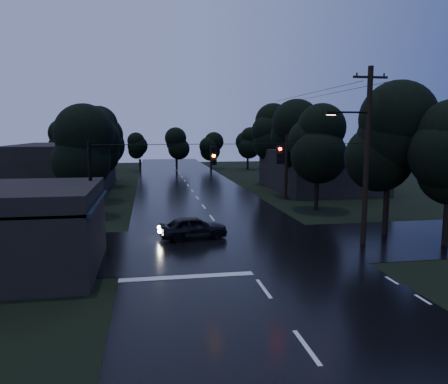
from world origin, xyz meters
name	(u,v)px	position (x,y,z in m)	size (l,w,h in m)	color
ground	(306,348)	(0.00, 0.00, 0.00)	(160.00, 160.00, 0.00)	black
main_road	(197,198)	(0.00, 30.00, 0.00)	(12.00, 120.00, 0.02)	black
cross_street	(232,246)	(0.00, 12.00, 0.00)	(60.00, 9.00, 0.02)	black
building_far_right	(319,170)	(14.00, 34.00, 2.20)	(10.00, 14.00, 4.40)	black
building_far_left	(65,166)	(-14.00, 40.00, 2.50)	(10.00, 16.00, 5.00)	black
utility_pole_main	(365,153)	(7.41, 11.00, 5.26)	(3.50, 0.30, 10.00)	black
utility_pole_far	(286,159)	(8.30, 28.00, 3.88)	(2.00, 0.30, 7.50)	black
anchor_pole_left	(91,200)	(-7.50, 11.00, 3.00)	(0.18, 0.18, 6.00)	black
span_signals	(246,154)	(0.56, 10.99, 5.24)	(15.00, 0.37, 1.12)	black
tree_corner_near	(389,139)	(10.00, 13.00, 5.99)	(4.48, 4.48, 9.44)	black
tree_left_a	(88,148)	(-9.00, 22.00, 5.24)	(3.92, 3.92, 8.26)	black
tree_left_b	(93,140)	(-9.60, 30.00, 5.62)	(4.20, 4.20, 8.85)	black
tree_left_c	(98,135)	(-10.20, 40.00, 5.99)	(4.48, 4.48, 9.44)	black
tree_right_a	(318,142)	(9.00, 22.00, 5.62)	(4.20, 4.20, 8.85)	black
tree_right_b	(293,136)	(9.60, 30.00, 5.99)	(4.48, 4.48, 9.44)	black
tree_right_c	(271,132)	(10.20, 40.00, 6.37)	(4.76, 4.76, 10.03)	black
car	(193,227)	(-1.99, 14.02, 0.70)	(1.64, 4.09, 1.39)	black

